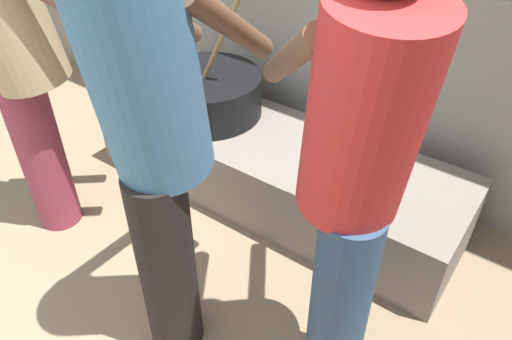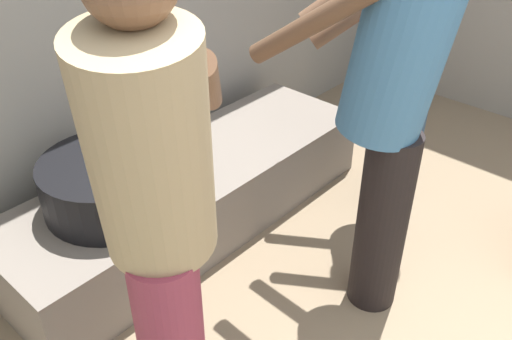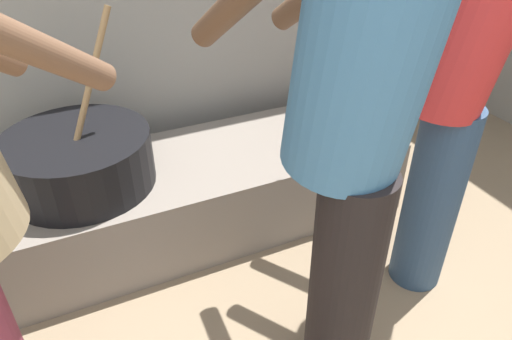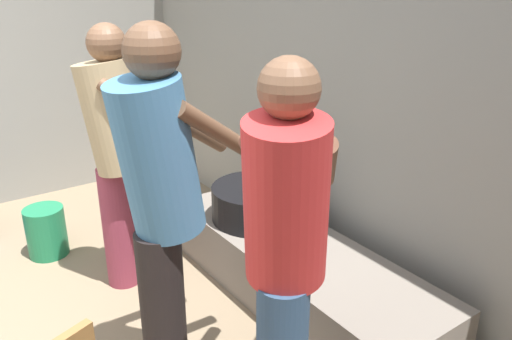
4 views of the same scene
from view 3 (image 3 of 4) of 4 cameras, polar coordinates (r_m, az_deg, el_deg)
hearth_ledge at (r=2.15m, az=-7.79°, el=-2.87°), size 1.92×0.60×0.36m
cooking_pot_main at (r=1.95m, az=-20.60°, el=1.12°), size 0.56×0.56×0.67m
cook_in_red_shirt at (r=1.63m, az=22.92°, el=11.61°), size 0.70×0.68×1.58m
cook_in_blue_shirt at (r=1.11m, az=12.19°, el=6.90°), size 0.44×0.73×1.66m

